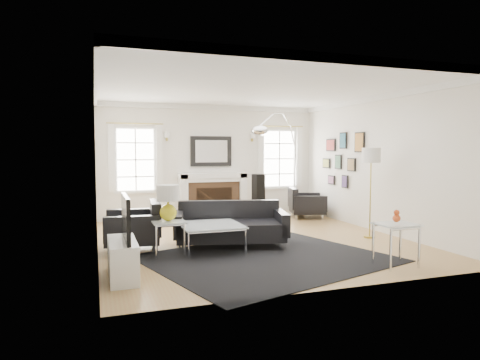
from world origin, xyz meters
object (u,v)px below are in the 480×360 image
object	(u,v)px
sofa	(230,226)
armchair_left	(136,228)
gourd_lamp	(168,200)
fireplace	(213,196)
armchair_right	(305,204)
coffee_table	(210,226)
arc_floor_lamp	(280,160)

from	to	relation	value
sofa	armchair_left	size ratio (longest dim) A/B	1.95
gourd_lamp	armchair_left	bearing A→B (deg)	125.70
gourd_lamp	sofa	bearing A→B (deg)	19.22
sofa	armchair_left	distance (m)	1.61
fireplace	sofa	bearing A→B (deg)	-99.78
armchair_left	armchair_right	distance (m)	4.78
armchair_left	gourd_lamp	world-z (taller)	gourd_lamp
coffee_table	gourd_lamp	size ratio (longest dim) A/B	1.76
fireplace	coffee_table	world-z (taller)	fireplace
armchair_left	coffee_table	xyz separation A→B (m)	(1.16, -0.49, 0.04)
fireplace	coffee_table	size ratio (longest dim) A/B	1.69
armchair_right	fireplace	bearing A→B (deg)	160.31
fireplace	armchair_right	distance (m)	2.28
armchair_right	gourd_lamp	world-z (taller)	gourd_lamp
arc_floor_lamp	coffee_table	bearing A→B (deg)	-133.09
armchair_right	sofa	bearing A→B (deg)	-138.70
fireplace	sofa	xyz separation A→B (m)	(-0.54, -3.12, -0.20)
coffee_table	armchair_left	bearing A→B (deg)	157.35
sofa	fireplace	bearing A→B (deg)	80.22
sofa	arc_floor_lamp	xyz separation A→B (m)	(1.96, 2.29, 1.09)
arc_floor_lamp	sofa	bearing A→B (deg)	-130.61
gourd_lamp	arc_floor_lamp	distance (m)	4.15
armchair_right	gourd_lamp	size ratio (longest dim) A/B	1.93
gourd_lamp	arc_floor_lamp	size ratio (longest dim) A/B	0.21
armchair_left	sofa	bearing A→B (deg)	-7.69
fireplace	armchair_right	world-z (taller)	fireplace
sofa	gourd_lamp	size ratio (longest dim) A/B	3.64
armchair_left	armchair_right	xyz separation A→B (m)	(4.27, 2.14, -0.03)
armchair_left	coffee_table	size ratio (longest dim) A/B	1.06
coffee_table	gourd_lamp	bearing A→B (deg)	-169.67
fireplace	armchair_right	xyz separation A→B (m)	(2.14, -0.77, -0.20)
sofa	armchair_right	distance (m)	3.56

